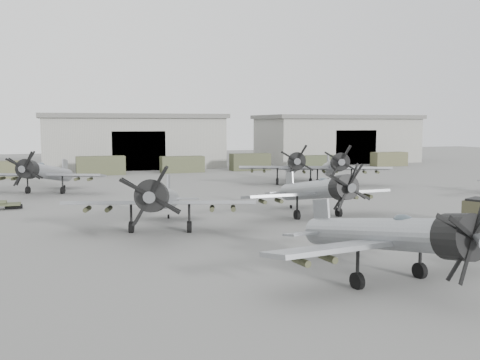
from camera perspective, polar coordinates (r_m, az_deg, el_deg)
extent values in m
plane|color=slate|center=(30.40, 5.86, -7.61)|extent=(220.00, 220.00, 0.00)
cube|color=gray|center=(89.63, -11.41, 3.90)|extent=(28.00, 14.00, 8.00)
cube|color=#5A5A55|center=(89.58, -11.46, 6.69)|extent=(29.00, 14.80, 0.70)
cube|color=black|center=(82.95, -10.72, 3.06)|extent=(8.12, 0.40, 6.00)
cube|color=gray|center=(102.20, 10.24, 4.18)|extent=(28.00, 14.00, 8.00)
cube|color=#5A5A55|center=(102.16, 10.29, 6.61)|extent=(29.00, 14.80, 0.70)
cube|color=black|center=(96.40, 12.24, 3.43)|extent=(8.12, 0.40, 6.00)
cube|color=#4A4C31|center=(77.10, -23.57, 1.04)|extent=(5.96, 2.20, 2.23)
cube|color=#40442C|center=(77.17, -14.63, 1.50)|extent=(6.63, 2.20, 2.63)
cube|color=#42462D|center=(79.02, -6.19, 1.67)|extent=(6.33, 2.20, 2.37)
cube|color=#3A3D28|center=(82.14, 1.09, 1.95)|extent=(6.09, 2.20, 2.59)
cube|color=#3A402A|center=(87.04, 8.43, 1.94)|extent=(5.92, 2.20, 2.07)
cube|color=#4C4C31|center=(94.01, 15.62, 2.17)|extent=(6.07, 2.20, 2.34)
cylinder|color=gray|center=(25.48, 14.61, -5.56)|extent=(2.68, 10.30, 3.01)
cylinder|color=black|center=(22.22, 22.38, -5.64)|extent=(2.00, 1.73, 2.00)
cube|color=gray|center=(25.11, 15.46, -6.33)|extent=(12.20, 3.58, 0.54)
cube|color=gray|center=(28.95, 8.71, -3.75)|extent=(0.31, 1.60, 1.92)
ellipsoid|color=#3F4C54|center=(24.21, 17.06, -4.15)|extent=(0.71, 1.22, 0.54)
cylinder|color=black|center=(24.19, 12.39, -10.49)|extent=(0.36, 0.80, 0.77)
cylinder|color=black|center=(26.57, 18.62, -9.16)|extent=(0.36, 0.80, 0.77)
cylinder|color=black|center=(29.15, 8.97, -7.96)|extent=(0.15, 0.32, 0.31)
cylinder|color=gray|center=(36.25, -8.38, -1.87)|extent=(4.68, 10.59, 3.13)
cylinder|color=black|center=(31.52, -9.38, -1.70)|extent=(2.30, 2.09, 2.09)
cube|color=gray|center=(35.70, -8.49, -2.41)|extent=(12.62, 5.93, 0.56)
cube|color=gray|center=(40.88, -7.64, -0.74)|extent=(0.62, 1.63, 2.00)
ellipsoid|color=#3F4C54|center=(34.56, -8.71, -0.75)|extent=(0.94, 1.33, 0.56)
cylinder|color=black|center=(36.04, -11.51, -4.97)|extent=(0.51, 0.85, 0.80)
cylinder|color=black|center=(35.60, -5.42, -5.01)|extent=(0.51, 0.85, 0.80)
cylinder|color=black|center=(40.90, -7.63, -3.88)|extent=(0.21, 0.34, 0.32)
cylinder|color=gray|center=(41.61, 7.89, -1.05)|extent=(1.42, 9.93, 2.93)
cylinder|color=black|center=(37.70, 10.99, -0.77)|extent=(1.78, 1.48, 1.95)
cube|color=gray|center=(41.14, 8.24, -1.47)|extent=(11.71, 2.08, 0.53)
cube|color=gray|center=(45.51, 5.33, -0.23)|extent=(0.11, 1.56, 1.87)
ellipsoid|color=#3F4C54|center=(40.20, 8.89, -0.10)|extent=(0.56, 1.12, 0.52)
cylinder|color=black|center=(40.41, 6.10, -3.73)|extent=(0.26, 0.75, 0.75)
cylinder|color=black|center=(42.06, 10.48, -3.41)|extent=(0.26, 0.75, 0.75)
cylinder|color=black|center=(45.53, 5.46, -2.85)|extent=(0.11, 0.30, 0.30)
cylinder|color=gray|center=(58.85, -19.81, 0.79)|extent=(5.39, 10.01, 3.03)
cylinder|color=black|center=(54.66, -21.73, 1.10)|extent=(2.30, 2.13, 2.01)
cube|color=gray|center=(58.34, -20.03, 0.49)|extent=(11.97, 6.74, 0.54)
cube|color=gray|center=(63.02, -18.18, 1.31)|extent=(0.74, 1.53, 1.93)
ellipsoid|color=#3F4C54|center=(57.37, -20.46, 1.51)|extent=(0.99, 1.30, 0.54)
cylinder|color=black|center=(59.09, -21.69, -1.02)|extent=(0.55, 0.82, 0.77)
cylinder|color=black|center=(57.61, -18.38, -1.07)|extent=(0.55, 0.82, 0.77)
cylinder|color=black|center=(62.96, -18.21, -0.66)|extent=(0.23, 0.33, 0.31)
cylinder|color=gray|center=(63.63, 5.74, 1.60)|extent=(5.41, 10.70, 3.21)
cylinder|color=black|center=(58.78, 6.06, 1.98)|extent=(2.41, 2.22, 2.14)
cube|color=gray|center=(63.04, 5.77, 1.32)|extent=(12.77, 6.80, 0.58)
cube|color=gray|center=(68.42, 5.47, 2.05)|extent=(0.74, 1.64, 2.05)
ellipsoid|color=#3F4C54|center=(61.93, 5.85, 2.34)|extent=(1.02, 1.37, 0.57)
cylinder|color=black|center=(62.89, 3.99, -0.18)|extent=(0.57, 0.87, 0.82)
cylinder|color=black|center=(63.16, 7.53, -0.19)|extent=(0.57, 0.87, 0.82)
cylinder|color=black|center=(68.31, 5.47, 0.13)|extent=(0.23, 0.35, 0.33)
cylinder|color=gray|center=(63.23, 9.95, 1.51)|extent=(5.41, 10.70, 3.21)
cylinder|color=black|center=(58.42, 10.62, 1.88)|extent=(2.41, 2.22, 2.14)
cube|color=gray|center=(62.65, 10.02, 1.23)|extent=(12.77, 6.80, 0.58)
cube|color=gray|center=(67.99, 9.38, 1.97)|extent=(0.74, 1.64, 2.05)
ellipsoid|color=#3F4C54|center=(61.55, 10.18, 2.25)|extent=(1.02, 1.37, 0.57)
cylinder|color=black|center=(62.35, 8.25, -0.28)|extent=(0.57, 0.87, 0.82)
cylinder|color=black|center=(62.91, 11.78, -0.29)|extent=(0.57, 0.87, 0.82)
cylinder|color=black|center=(67.88, 9.39, 0.04)|extent=(0.23, 0.35, 0.33)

